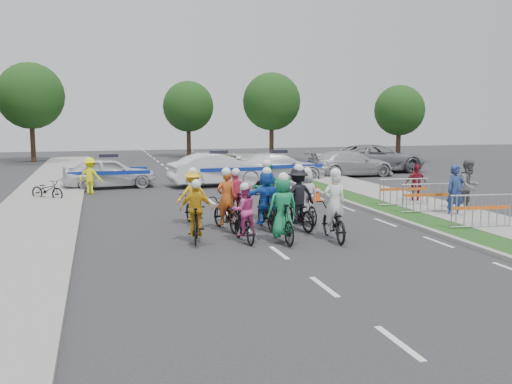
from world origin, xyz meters
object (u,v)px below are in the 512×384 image
object	(u,v)px
police_car_2	(279,166)
rider_4	(297,204)
rider_10	(193,203)
police_car_1	(219,170)
barrier_0	(481,213)
tree_1	(272,102)
barrier_1	(428,199)
cone_0	(317,193)
spectator_1	(469,186)
rider_2	(244,219)
rider_9	(235,202)
police_car_0	(109,173)
parked_bike	(47,190)
civilian_sedan	(350,163)
tree_3	(30,96)
rider_6	(226,210)
rider_0	(334,216)
spectator_2	(416,184)
rider_7	(306,202)
tree_2	(399,111)
barrier_2	(404,193)
rider_5	(266,203)
civilian_suv	(376,158)
rider_3	(196,218)
cone_1	(335,180)
tree_4	(188,107)
rider_8	(266,198)
spectator_0	(455,191)
marshal_hiviz	(90,176)
rider_1	(282,216)

from	to	relation	value
police_car_2	rider_4	bearing A→B (deg)	168.01
rider_10	police_car_1	world-z (taller)	rider_10
barrier_0	rider_4	bearing A→B (deg)	161.35
rider_10	tree_1	distance (m)	28.01
barrier_1	cone_0	world-z (taller)	barrier_1
spectator_1	rider_10	bearing A→B (deg)	164.90
rider_2	tree_1	size ratio (longest dim) A/B	0.24
rider_9	police_car_0	size ratio (longest dim) A/B	0.42
parked_bike	civilian_sedan	bearing A→B (deg)	-31.93
tree_3	rider_6	bearing A→B (deg)	-73.88
rider_0	spectator_2	xyz separation A→B (m)	(5.72, 5.20, 0.12)
rider_7	police_car_1	bearing A→B (deg)	-89.53
tree_2	barrier_2	bearing A→B (deg)	-118.89
rider_5	civilian_suv	distance (m)	19.01
rider_10	barrier_2	size ratio (longest dim) A/B	0.93
rider_3	barrier_2	world-z (taller)	rider_3
rider_9	police_car_0	world-z (taller)	rider_9
cone_1	tree_4	world-z (taller)	tree_4
police_car_1	tree_3	bearing A→B (deg)	23.33
rider_8	cone_1	distance (m)	9.76
cone_1	tree_3	distance (m)	25.69
police_car_2	barrier_0	world-z (taller)	police_car_2
police_car_2	barrier_0	distance (m)	14.82
rider_7	police_car_0	xyz separation A→B (m)	(-5.86, 11.22, 0.02)
barrier_2	tree_3	distance (m)	31.09
spectator_0	parked_bike	size ratio (longest dim) A/B	1.10
rider_2	tree_4	xyz separation A→B (m)	(3.54, 32.50, 3.56)
tree_3	rider_0	bearing A→B (deg)	-70.55
civilian_suv	marshal_hiviz	bearing A→B (deg)	105.90
civilian_sedan	tree_4	bearing A→B (deg)	18.21
rider_3	rider_9	distance (m)	2.90
rider_2	spectator_1	size ratio (longest dim) A/B	0.87
barrier_2	parked_bike	size ratio (longest dim) A/B	1.22
barrier_0	cone_0	size ratio (longest dim) A/B	2.86
rider_3	spectator_2	xyz separation A→B (m)	(9.47, 4.50, 0.11)
civilian_suv	spectator_1	bearing A→B (deg)	163.32
rider_10	police_car_2	bearing A→B (deg)	-124.83
marshal_hiviz	tree_2	distance (m)	26.48
police_car_1	rider_3	bearing A→B (deg)	158.72
rider_1	tree_2	bearing A→B (deg)	-126.54
rider_5	civilian_sedan	xyz separation A→B (m)	(9.03, 13.43, -0.07)
police_car_0	marshal_hiviz	distance (m)	2.12
rider_10	tree_4	world-z (taller)	tree_4
rider_10	cone_0	bearing A→B (deg)	-151.96
civilian_sedan	cone_0	xyz separation A→B (m)	(-5.40, -8.45, -0.39)
barrier_0	spectator_0	bearing A→B (deg)	74.58
rider_0	rider_6	xyz separation A→B (m)	(-2.60, 2.13, -0.03)
civilian_sedan	spectator_1	xyz separation A→B (m)	(-1.23, -12.55, 0.23)
spectator_1	tree_2	size ratio (longest dim) A/B	0.33
rider_0	rider_3	size ratio (longest dim) A/B	1.16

